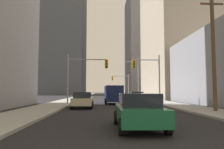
{
  "coord_description": "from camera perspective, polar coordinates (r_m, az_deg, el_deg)",
  "views": [
    {
      "loc": [
        -1.6,
        -3.47,
        1.63
      ],
      "look_at": [
        0.0,
        27.24,
        3.96
      ],
      "focal_mm": 34.63,
      "sensor_mm": 36.0,
      "label": 1
    }
  ],
  "objects": [
    {
      "name": "sidewalk_left",
      "position": [
        53.73,
        -8.42,
        -5.95
      ],
      "size": [
        3.46,
        160.0,
        0.15
      ],
      "primitive_type": "cube",
      "color": "#9E9E99",
      "rests_on": "ground"
    },
    {
      "name": "sidewalk_right",
      "position": [
        54.12,
        5.81,
        -5.96
      ],
      "size": [
        3.46,
        160.0,
        0.15
      ],
      "primitive_type": "cube",
      "color": "#9E9E99",
      "rests_on": "ground"
    },
    {
      "name": "cargo_van_navy",
      "position": [
        27.23,
        0.33,
        -5.06
      ],
      "size": [
        2.16,
        5.27,
        2.26
      ],
      "color": "#141E4C",
      "rests_on": "ground"
    },
    {
      "name": "sedan_green",
      "position": [
        9.48,
        7.04,
        -9.51
      ],
      "size": [
        1.95,
        4.23,
        1.52
      ],
      "color": "#195938",
      "rests_on": "ground"
    },
    {
      "name": "sedan_beige",
      "position": [
        20.8,
        -7.77,
        -6.67
      ],
      "size": [
        1.95,
        4.23,
        1.52
      ],
      "color": "#C6B793",
      "rests_on": "ground"
    },
    {
      "name": "sedan_white",
      "position": [
        29.96,
        6.5,
        -5.96
      ],
      "size": [
        1.95,
        4.26,
        1.52
      ],
      "color": "white",
      "rests_on": "ground"
    },
    {
      "name": "traffic_signal_near_left",
      "position": [
        26.02,
        -6.94,
        1.12
      ],
      "size": [
        4.87,
        0.44,
        6.0
      ],
      "color": "gray",
      "rests_on": "ground"
    },
    {
      "name": "traffic_signal_near_right",
      "position": [
        26.56,
        9.38,
        0.89
      ],
      "size": [
        3.41,
        0.44,
        6.0
      ],
      "color": "gray",
      "rests_on": "ground"
    },
    {
      "name": "traffic_signal_far_right",
      "position": [
        55.48,
        2.41,
        -1.81
      ],
      "size": [
        4.42,
        0.44,
        6.0
      ],
      "color": "gray",
      "rests_on": "ground"
    },
    {
      "name": "utility_pole_right",
      "position": [
        18.4,
        25.15,
        7.15
      ],
      "size": [
        2.2,
        0.28,
        9.78
      ],
      "color": "brown",
      "rests_on": "ground"
    },
    {
      "name": "street_lamp_right",
      "position": [
        41.95,
        6.36,
        -0.32
      ],
      "size": [
        2.53,
        0.32,
        7.5
      ],
      "color": "gray",
      "rests_on": "ground"
    },
    {
      "name": "building_left_far_tower",
      "position": [
        100.13,
        -12.52,
        13.78
      ],
      "size": [
        18.0,
        26.54,
        65.2
      ],
      "primitive_type": "cube",
      "color": "#4C515B",
      "rests_on": "ground"
    },
    {
      "name": "building_right_mid_block",
      "position": [
        54.19,
        21.9,
        9.1
      ],
      "size": [
        22.83,
        22.29,
        27.86
      ],
      "primitive_type": "cube",
      "color": "#B7A893",
      "rests_on": "ground"
    },
    {
      "name": "building_right_far_highrise",
      "position": [
        97.64,
        11.02,
        9.29
      ],
      "size": [
        23.68,
        25.13,
        49.0
      ],
      "primitive_type": "cube",
      "color": "#93939E",
      "rests_on": "ground"
    }
  ]
}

